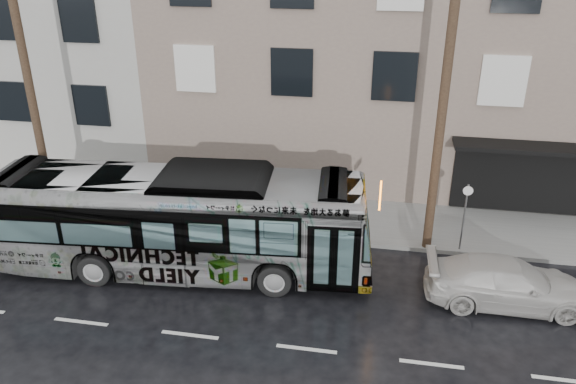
% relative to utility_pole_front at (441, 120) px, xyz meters
% --- Properties ---
extents(ground, '(120.00, 120.00, 0.00)m').
position_rel_utility_pole_front_xyz_m(ground, '(-6.50, -3.30, -4.65)').
color(ground, black).
rests_on(ground, ground).
extents(sidewalk, '(90.00, 3.60, 0.15)m').
position_rel_utility_pole_front_xyz_m(sidewalk, '(-6.50, 1.60, -4.58)').
color(sidewalk, gray).
rests_on(sidewalk, ground).
extents(building_taupe, '(20.00, 12.00, 11.00)m').
position_rel_utility_pole_front_xyz_m(building_taupe, '(-1.50, 9.40, 0.85)').
color(building_taupe, gray).
rests_on(building_taupe, ground).
extents(utility_pole_front, '(0.30, 0.30, 9.00)m').
position_rel_utility_pole_front_xyz_m(utility_pole_front, '(0.00, 0.00, 0.00)').
color(utility_pole_front, '#4C3826').
rests_on(utility_pole_front, sidewalk).
extents(utility_pole_rear, '(0.30, 0.30, 9.00)m').
position_rel_utility_pole_front_xyz_m(utility_pole_rear, '(-14.00, 0.00, 0.00)').
color(utility_pole_rear, '#4C3826').
rests_on(utility_pole_rear, sidewalk).
extents(sign_post, '(0.06, 0.06, 2.40)m').
position_rel_utility_pole_front_xyz_m(sign_post, '(1.10, 0.00, -3.30)').
color(sign_post, slate).
rests_on(sign_post, sidewalk).
extents(bus, '(12.38, 3.81, 3.39)m').
position_rel_utility_pole_front_xyz_m(bus, '(-7.91, -2.56, -2.95)').
color(bus, '#B2B2B2').
rests_on(bus, ground).
extents(white_sedan, '(4.74, 2.01, 1.36)m').
position_rel_utility_pole_front_xyz_m(white_sedan, '(2.14, -2.71, -3.97)').
color(white_sedan, '#B8B4AF').
rests_on(white_sedan, ground).
extents(dark_sedan, '(3.92, 1.48, 1.28)m').
position_rel_utility_pole_front_xyz_m(dark_sedan, '(-13.73, -2.53, -4.01)').
color(dark_sedan, black).
rests_on(dark_sedan, ground).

